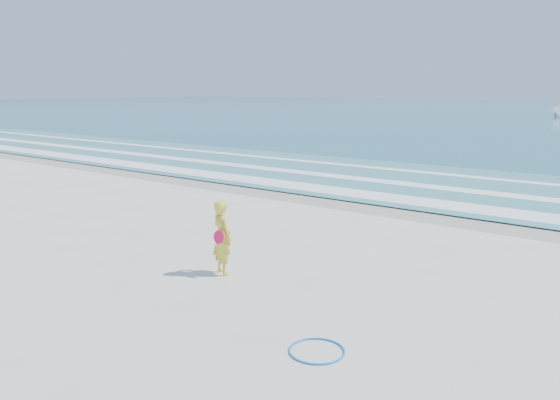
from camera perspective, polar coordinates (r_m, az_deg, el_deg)
The scene contains 8 objects.
ground at distance 11.19m, azimuth -14.83°, elevation -7.96°, with size 400.00×400.00×0.00m, color silver.
wet_sand at distance 17.91m, azimuth 8.46°, elevation -0.41°, with size 400.00×2.40×0.00m, color #B2A893.
shallow at distance 22.34m, azimuth 14.72°, elevation 1.80°, with size 400.00×10.00×0.01m, color #59B7AD.
foam_near at distance 19.03m, azimuth 10.37°, elevation 0.38°, with size 400.00×1.40×0.01m, color white.
foam_mid at distance 21.61m, azimuth 13.89°, elevation 1.55°, with size 400.00×0.90×0.01m, color white.
foam_far at distance 24.64m, azimuth 16.99°, elevation 2.57°, with size 400.00×0.60×0.01m, color white.
hoop at distance 8.03m, azimuth 3.87°, elevation -15.45°, with size 0.81×0.81×0.03m, color blue.
woman at distance 10.96m, azimuth -6.04°, elevation -3.92°, with size 0.64×0.53×1.50m.
Camera 1 is at (8.44, -6.37, 3.65)m, focal length 35.00 mm.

